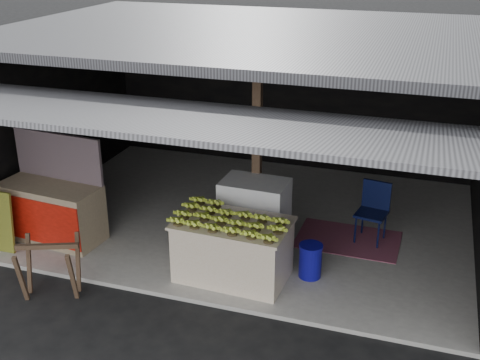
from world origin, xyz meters
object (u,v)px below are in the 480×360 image
(white_crate, at_px, (254,214))
(neighbor_stall, at_px, (52,209))
(water_barrel, at_px, (310,262))
(plastic_chair, at_px, (374,206))
(sawhorse, at_px, (49,264))
(banana_table, at_px, (233,250))

(white_crate, relative_size, neighbor_stall, 0.66)
(water_barrel, distance_m, plastic_chair, 1.51)
(neighbor_stall, bearing_deg, white_crate, 18.21)
(sawhorse, distance_m, plastic_chair, 4.58)
(plastic_chair, bearing_deg, sawhorse, -133.19)
(white_crate, bearing_deg, neighbor_stall, -164.89)
(water_barrel, bearing_deg, plastic_chair, 64.15)
(banana_table, distance_m, neighbor_stall, 2.90)
(banana_table, xyz_separation_m, neighbor_stall, (-2.90, 0.21, 0.06))
(white_crate, bearing_deg, banana_table, -89.44)
(banana_table, height_order, plastic_chair, plastic_chair)
(neighbor_stall, xyz_separation_m, sawhorse, (0.84, -1.29, -0.05))
(white_crate, bearing_deg, sawhorse, -134.56)
(neighbor_stall, distance_m, plastic_chair, 4.74)
(sawhorse, xyz_separation_m, water_barrel, (3.02, 1.41, -0.20))
(white_crate, distance_m, neighbor_stall, 3.00)
(sawhorse, bearing_deg, neighbor_stall, 101.43)
(banana_table, relative_size, white_crate, 1.47)
(neighbor_stall, relative_size, plastic_chair, 1.75)
(sawhorse, relative_size, water_barrel, 1.97)
(neighbor_stall, relative_size, water_barrel, 3.55)
(water_barrel, bearing_deg, white_crate, 149.67)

